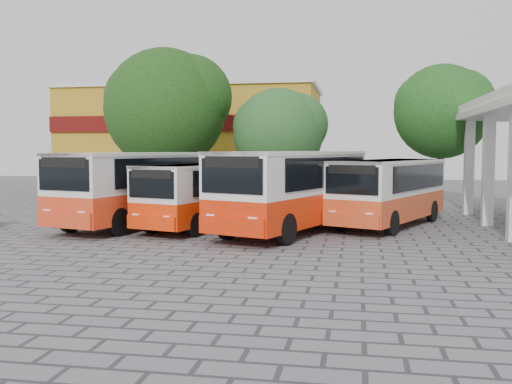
% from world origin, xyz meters
% --- Properties ---
extents(ground, '(90.00, 90.00, 0.00)m').
position_xyz_m(ground, '(0.00, 0.00, 0.00)').
color(ground, slate).
rests_on(ground, ground).
extents(shophouse_block, '(20.40, 10.40, 8.30)m').
position_xyz_m(shophouse_block, '(-11.00, 25.99, 4.16)').
color(shophouse_block, '#B08318').
rests_on(shophouse_block, ground).
extents(bus_far_left, '(4.77, 9.18, 3.13)m').
position_xyz_m(bus_far_left, '(-6.92, 3.44, 1.81)').
color(bus_far_left, red).
rests_on(bus_far_left, ground).
extents(bus_centre_left, '(4.28, 7.84, 2.66)m').
position_xyz_m(bus_centre_left, '(-3.88, 3.34, 1.54)').
color(bus_centre_left, '#EF2D01').
rests_on(bus_centre_left, ground).
extents(bus_centre_right, '(5.63, 9.45, 3.19)m').
position_xyz_m(bus_centre_right, '(-0.14, 2.65, 1.85)').
color(bus_centre_right, red).
rests_on(bus_centre_right, ground).
extents(bus_far_right, '(5.31, 8.41, 2.83)m').
position_xyz_m(bus_far_right, '(3.69, 5.16, 1.64)').
color(bus_far_right, '#D84318').
rests_on(bus_far_right, ground).
extents(tree_left, '(7.80, 7.43, 9.46)m').
position_xyz_m(tree_left, '(-9.27, 14.16, 5.99)').
color(tree_left, '#312310').
rests_on(tree_left, ground).
extents(tree_middle, '(5.54, 5.28, 6.85)m').
position_xyz_m(tree_middle, '(-2.22, 13.71, 4.39)').
color(tree_middle, '#3B2913').
rests_on(tree_middle, ground).
extents(tree_right, '(5.34, 5.09, 7.85)m').
position_xyz_m(tree_right, '(6.83, 12.66, 5.47)').
color(tree_right, '#442611').
rests_on(tree_right, ground).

